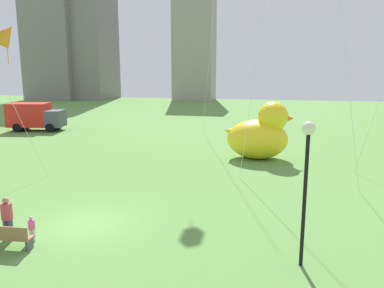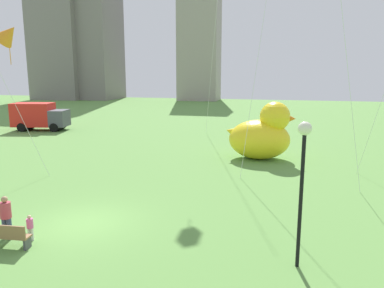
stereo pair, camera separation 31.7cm
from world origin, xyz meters
TOP-DOWN VIEW (x-y plane):
  - ground_plane at (0.00, 0.00)m, footprint 140.00×140.00m
  - park_bench at (-1.56, -2.61)m, footprint 1.76×0.59m
  - person_adult at (-2.03, -1.92)m, footprint 0.40×0.40m
  - person_child at (-1.10, -1.85)m, footprint 0.24×0.24m
  - giant_inflatable_duck at (6.29, 13.38)m, footprint 4.89×3.14m
  - lamppost at (8.35, -1.47)m, footprint 0.41×0.41m
  - box_truck at (-17.03, 21.10)m, footprint 5.86×3.31m
  - city_skyline at (-24.55, 63.74)m, footprint 87.25×12.07m
  - kite_orange at (-7.64, 5.99)m, footprint 2.87×2.67m

SIDE VIEW (x-z plane):
  - ground_plane at x=0.00m, z-range 0.00..0.00m
  - park_bench at x=-1.56m, z-range 0.03..0.93m
  - person_child at x=-1.10m, z-range 0.05..1.02m
  - person_adult at x=-2.03m, z-range 0.08..1.72m
  - box_truck at x=-17.03m, z-range 0.01..2.86m
  - giant_inflatable_duck at x=6.29m, z-range -0.30..3.75m
  - lamppost at x=8.35m, z-range 1.05..5.69m
  - kite_orange at x=-7.64m, z-range 3.68..12.62m
  - city_skyline at x=-24.55m, z-range -1.09..36.40m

